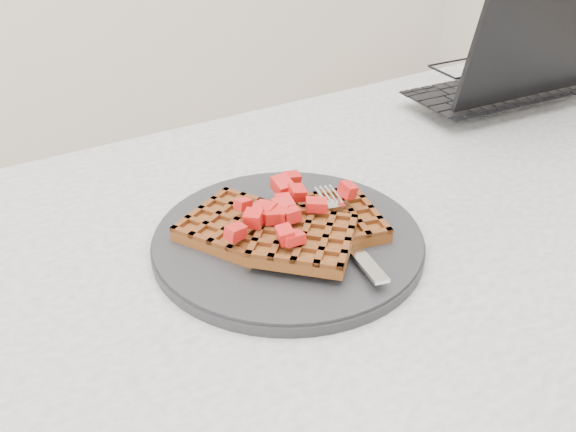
% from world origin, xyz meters
% --- Properties ---
extents(table, '(1.20, 0.80, 0.75)m').
position_xyz_m(table, '(0.00, 0.00, 0.64)').
color(table, silver).
rests_on(table, ground).
extents(plate, '(0.30, 0.30, 0.02)m').
position_xyz_m(plate, '(-0.15, 0.03, 0.76)').
color(plate, black).
rests_on(plate, table).
extents(waffles, '(0.23, 0.22, 0.03)m').
position_xyz_m(waffles, '(-0.15, 0.03, 0.78)').
color(waffles, brown).
rests_on(waffles, plate).
extents(strawberry_pile, '(0.15, 0.15, 0.02)m').
position_xyz_m(strawberry_pile, '(-0.15, 0.03, 0.80)').
color(strawberry_pile, '#AA0607').
rests_on(strawberry_pile, waffles).
extents(fork, '(0.07, 0.18, 0.02)m').
position_xyz_m(fork, '(-0.10, -0.01, 0.77)').
color(fork, silver).
rests_on(fork, plate).
extents(laptop, '(0.37, 0.28, 0.24)m').
position_xyz_m(laptop, '(0.40, 0.24, 0.79)').
color(laptop, black).
rests_on(laptop, table).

